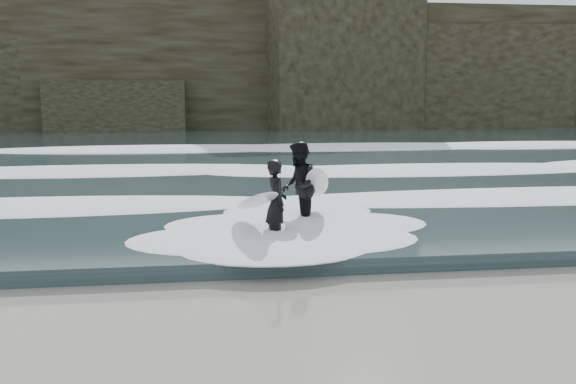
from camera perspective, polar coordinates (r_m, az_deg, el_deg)
ground at (r=8.24m, az=7.52°, el=-13.33°), size 120.00×120.00×0.00m
sea at (r=36.53m, az=-4.67°, el=4.12°), size 90.00×52.00×0.30m
headland at (r=53.42m, az=-5.82°, el=10.77°), size 70.00×9.00×10.00m
foam_near at (r=16.70m, az=-0.68°, el=-0.50°), size 60.00×3.20×0.20m
foam_mid at (r=23.59m, az=-2.84°, el=2.26°), size 60.00×4.00×0.24m
foam_far at (r=32.52m, az=-4.27°, el=4.09°), size 60.00×4.80×0.30m
surfer_left at (r=13.02m, az=-1.50°, el=-0.94°), size 1.15×2.33×1.77m
surfer_right at (r=14.42m, az=1.04°, el=0.50°), size 1.30×1.85×2.02m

